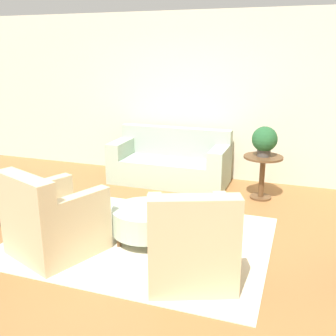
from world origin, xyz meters
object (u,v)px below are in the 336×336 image
object	(u,v)px
armchair_right	(191,245)
armchair_left	(52,222)
couch	(170,163)
potted_plant_on_side_table	(265,140)
ottoman_table	(145,220)
side_table	(262,169)

from	to	relation	value
armchair_right	armchair_left	bearing A→B (deg)	180.00
couch	potted_plant_on_side_table	world-z (taller)	potted_plant_on_side_table
potted_plant_on_side_table	armchair_right	bearing A→B (deg)	-99.28
armchair_left	ottoman_table	bearing A→B (deg)	34.56
couch	ottoman_table	distance (m)	2.23
armchair_right	ottoman_table	size ratio (longest dim) A/B	1.42
couch	armchair_left	size ratio (longest dim) A/B	1.77
couch	potted_plant_on_side_table	distance (m)	1.69
couch	armchair_right	size ratio (longest dim) A/B	1.77
armchair_left	armchair_right	xyz separation A→B (m)	(1.56, 0.00, 0.00)
couch	side_table	xyz separation A→B (m)	(1.56, -0.29, 0.13)
couch	armchair_right	bearing A→B (deg)	-67.42
side_table	armchair_left	bearing A→B (deg)	-128.44
armchair_left	armchair_right	distance (m)	1.56
couch	ottoman_table	world-z (taller)	couch
armchair_right	potted_plant_on_side_table	size ratio (longest dim) A/B	2.49
armchair_left	ottoman_table	xyz separation A→B (m)	(0.85, 0.59, -0.10)
ottoman_table	armchair_right	bearing A→B (deg)	-39.44
side_table	potted_plant_on_side_table	world-z (taller)	potted_plant_on_side_table
armchair_left	armchair_right	bearing A→B (deg)	0.00
ottoman_table	potted_plant_on_side_table	xyz separation A→B (m)	(1.12, 1.89, 0.63)
couch	potted_plant_on_side_table	xyz separation A→B (m)	(1.56, -0.29, 0.58)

